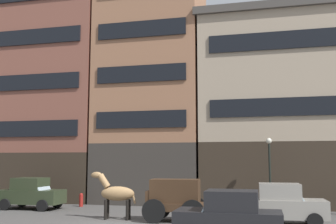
# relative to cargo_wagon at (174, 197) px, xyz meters

# --- Properties ---
(ground_plane) EXTENTS (120.00, 120.00, 0.00)m
(ground_plane) POSITION_rel_cargo_wagon_xyz_m (-2.61, -1.11, -1.15)
(ground_plane) COLOR #4C4947
(building_far_left) EXTENTS (8.39, 6.32, 16.95)m
(building_far_left) POSITION_rel_cargo_wagon_xyz_m (-11.09, 8.41, 7.37)
(building_far_left) COLOR #33281E
(building_far_left) RESTS_ON ground_plane
(building_center_left) EXTENTS (7.68, 6.32, 16.51)m
(building_center_left) POSITION_rel_cargo_wagon_xyz_m (-3.41, 8.41, 7.15)
(building_center_left) COLOR #38332D
(building_center_left) RESTS_ON ground_plane
(building_center_right) EXTENTS (9.99, 6.32, 12.64)m
(building_center_right) POSITION_rel_cargo_wagon_xyz_m (5.07, 8.42, 5.21)
(building_center_right) COLOR #33281E
(building_center_right) RESTS_ON ground_plane
(cargo_wagon) EXTENTS (2.96, 1.62, 1.98)m
(cargo_wagon) POSITION_rel_cargo_wagon_xyz_m (0.00, 0.00, 0.00)
(cargo_wagon) COLOR #3D2819
(cargo_wagon) RESTS_ON ground_plane
(draft_horse) EXTENTS (2.35, 0.67, 2.30)m
(draft_horse) POSITION_rel_cargo_wagon_xyz_m (-2.95, -0.00, 0.12)
(draft_horse) COLOR #937047
(draft_horse) RESTS_ON ground_plane
(sedan_dark) EXTENTS (3.71, 1.87, 1.83)m
(sedan_dark) POSITION_rel_cargo_wagon_xyz_m (-9.24, 2.66, -0.23)
(sedan_dark) COLOR #2D3823
(sedan_dark) RESTS_ON ground_plane
(sedan_light) EXTENTS (3.72, 1.90, 1.83)m
(sedan_light) POSITION_rel_cargo_wagon_xyz_m (2.90, -4.31, -0.23)
(sedan_light) COLOR black
(sedan_light) RESTS_ON ground_plane
(sedan_parked_curb) EXTENTS (3.73, 1.93, 1.83)m
(sedan_parked_curb) POSITION_rel_cargo_wagon_xyz_m (4.96, 0.21, -0.23)
(sedan_parked_curb) COLOR gray
(sedan_parked_curb) RESTS_ON ground_plane
(streetlamp_curbside) EXTENTS (0.32, 0.32, 4.12)m
(streetlamp_curbside) POSITION_rel_cargo_wagon_xyz_m (4.55, 4.37, 1.52)
(streetlamp_curbside) COLOR black
(streetlamp_curbside) RESTS_ON ground_plane
(fire_hydrant_curbside) EXTENTS (0.24, 0.24, 0.83)m
(fire_hydrant_curbside) POSITION_rel_cargo_wagon_xyz_m (-6.90, 4.44, -0.72)
(fire_hydrant_curbside) COLOR maroon
(fire_hydrant_curbside) RESTS_ON ground_plane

